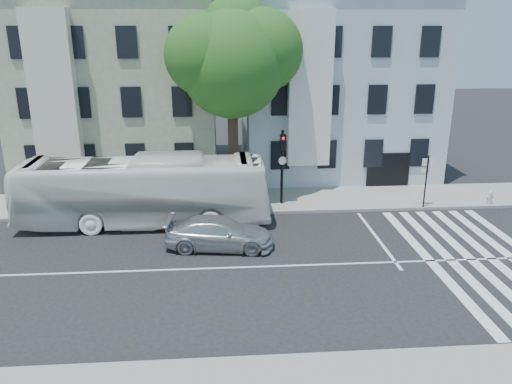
{
  "coord_description": "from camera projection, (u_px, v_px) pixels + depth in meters",
  "views": [
    {
      "loc": [
        -0.75,
        -18.43,
        9.37
      ],
      "look_at": [
        0.82,
        2.56,
        2.4
      ],
      "focal_mm": 35.0,
      "sensor_mm": 36.0,
      "label": 1
    }
  ],
  "objects": [
    {
      "name": "far_sign_pole",
      "position": [
        426.0,
        175.0,
        26.37
      ],
      "size": [
        0.52,
        0.2,
        2.87
      ],
      "rotation": [
        0.0,
        0.0,
        -0.16
      ],
      "color": "black",
      "rests_on": "sidewalk_far"
    },
    {
      "name": "traffic_signal",
      "position": [
        282.0,
        158.0,
        26.55
      ],
      "size": [
        0.44,
        0.53,
        4.22
      ],
      "rotation": [
        0.0,
        0.0,
        0.2
      ],
      "color": "black",
      "rests_on": "ground"
    },
    {
      "name": "bus",
      "position": [
        144.0,
        191.0,
        24.51
      ],
      "size": [
        2.9,
        12.32,
        3.43
      ],
      "primitive_type": "imported",
      "rotation": [
        0.0,
        0.0,
        1.57
      ],
      "color": "white",
      "rests_on": "ground"
    },
    {
      "name": "sidewalk_far",
      "position": [
        234.0,
        201.0,
        28.0
      ],
      "size": [
        80.0,
        4.0,
        0.15
      ],
      "primitive_type": "cube",
      "color": "gray",
      "rests_on": "ground"
    },
    {
      "name": "street_tree",
      "position": [
        233.0,
        58.0,
        26.26
      ],
      "size": [
        7.3,
        5.9,
        11.1
      ],
      "color": "#2D2116",
      "rests_on": "ground"
    },
    {
      "name": "building_right",
      "position": [
        334.0,
        88.0,
        33.41
      ],
      "size": [
        12.0,
        10.0,
        11.0
      ],
      "primitive_type": "cube",
      "color": "#A5B7C4",
      "rests_on": "ground"
    },
    {
      "name": "building_left",
      "position": [
        122.0,
        90.0,
        32.42
      ],
      "size": [
        12.0,
        10.0,
        11.0
      ],
      "primitive_type": "cube",
      "color": "gray",
      "rests_on": "ground"
    },
    {
      "name": "fire_hydrant",
      "position": [
        490.0,
        197.0,
        27.23
      ],
      "size": [
        0.43,
        0.25,
        0.76
      ],
      "rotation": [
        0.0,
        0.0,
        0.16
      ],
      "color": "silver",
      "rests_on": "sidewalk_far"
    },
    {
      "name": "hedge",
      "position": [
        115.0,
        207.0,
        25.81
      ],
      "size": [
        8.09,
        4.28,
        0.7
      ],
      "primitive_type": null,
      "rotation": [
        0.0,
        0.0,
        0.43
      ],
      "color": "#2D6922",
      "rests_on": "sidewalk_far"
    },
    {
      "name": "ground",
      "position": [
        241.0,
        267.0,
        20.45
      ],
      "size": [
        120.0,
        120.0,
        0.0
      ],
      "primitive_type": "plane",
      "color": "black",
      "rests_on": "ground"
    },
    {
      "name": "sedan",
      "position": [
        219.0,
        233.0,
        22.08
      ],
      "size": [
        2.53,
        5.01,
        1.4
      ],
      "primitive_type": "imported",
      "rotation": [
        0.0,
        0.0,
        1.45
      ],
      "color": "silver",
      "rests_on": "ground"
    }
  ]
}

